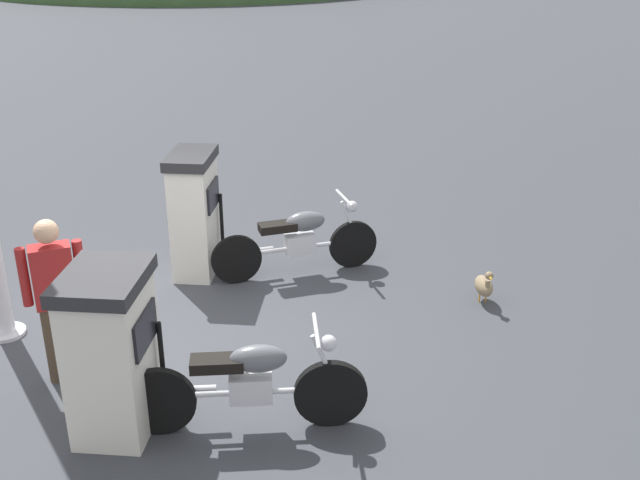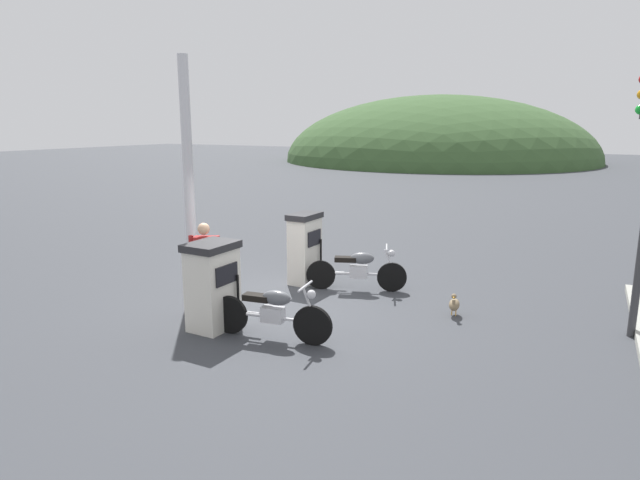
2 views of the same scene
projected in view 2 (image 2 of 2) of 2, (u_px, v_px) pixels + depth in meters
ground_plane at (279, 305)px, 10.37m from camera, size 120.00×120.00×0.00m
fuel_pump_near at (213, 285)px, 9.05m from camera, size 0.70×0.85×1.47m
fuel_pump_far at (305, 248)px, 11.66m from camera, size 0.55×0.80×1.51m
motorcycle_near_pump at (272, 312)px, 8.64m from camera, size 2.06×0.57×0.95m
motorcycle_far_pump at (358, 268)px, 11.18m from camera, size 1.93×0.90×0.94m
attendant_person at (205, 260)px, 9.94m from camera, size 0.55×0.34×1.62m
wandering_duck at (454, 304)px, 9.74m from camera, size 0.24×0.45×0.45m
canopy_support_pole at (189, 182)px, 10.74m from camera, size 0.40×0.40×4.64m
distant_hill_main at (437, 161)px, 49.68m from camera, size 27.29×27.33×11.61m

